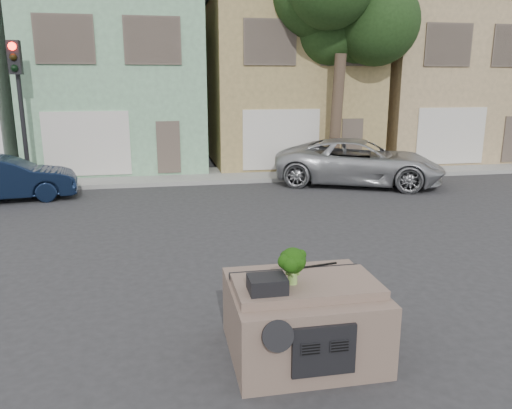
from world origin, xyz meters
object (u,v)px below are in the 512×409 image
object	(u,v)px
navy_sedan	(7,200)
traffic_signal	(22,116)
silver_pickup	(358,184)
broccoli	(293,266)

from	to	relation	value
navy_sedan	traffic_signal	world-z (taller)	traffic_signal
navy_sedan	silver_pickup	xyz separation A→B (m)	(12.09, 0.35, 0.00)
broccoli	navy_sedan	bearing A→B (deg)	121.07
traffic_signal	broccoli	bearing A→B (deg)	-63.55
navy_sedan	broccoli	xyz separation A→B (m)	(6.56, -10.89, 1.37)
traffic_signal	broccoli	size ratio (longest dim) A/B	10.08
navy_sedan	broccoli	distance (m)	12.79
silver_pickup	broccoli	world-z (taller)	broccoli
silver_pickup	traffic_signal	distance (m)	12.19
navy_sedan	silver_pickup	bearing A→B (deg)	-96.01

